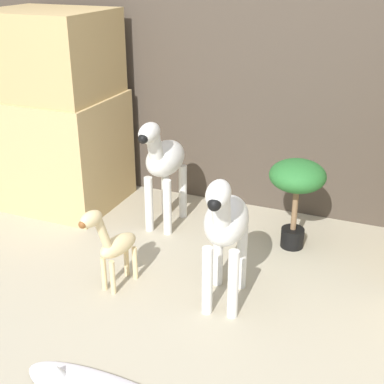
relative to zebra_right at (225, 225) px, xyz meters
The scene contains 7 objects.
ground_plane 0.65m from the zebra_right, 104.31° to the right, with size 14.00×14.00×0.00m, color #B2A88E.
wall_back 1.38m from the zebra_right, 95.53° to the left, with size 6.40×0.08×2.20m.
rock_pillar_left 1.65m from the zebra_right, 152.94° to the left, with size 0.79×0.68×1.30m.
zebra_right is the anchor object (origin of this frame).
zebra_left 0.91m from the zebra_right, 133.84° to the left, with size 0.22×0.52×0.74m.
giraffe_figurine 0.60m from the zebra_right, behind, with size 0.17×0.37×0.50m.
potted_palm_front 0.73m from the zebra_right, 74.61° to the left, with size 0.33×0.33×0.55m.
Camera 1 is at (0.82, -1.67, 1.60)m, focal length 50.00 mm.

